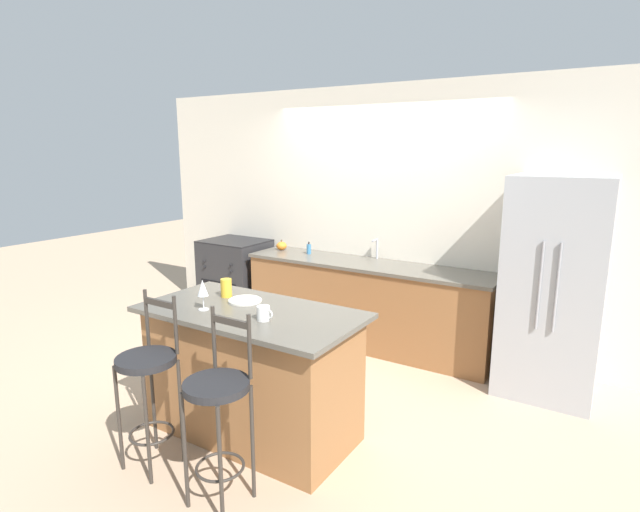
% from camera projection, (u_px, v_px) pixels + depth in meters
% --- Properties ---
extents(ground_plane, '(18.00, 18.00, 0.00)m').
position_uv_depth(ground_plane, '(350.00, 355.00, 5.06)').
color(ground_plane, tan).
extents(wall_back, '(6.00, 0.07, 2.70)m').
position_uv_depth(wall_back, '(382.00, 215.00, 5.33)').
color(wall_back, beige).
rests_on(wall_back, ground_plane).
extents(back_counter, '(2.68, 0.65, 0.89)m').
position_uv_depth(back_counter, '(367.00, 303.00, 5.27)').
color(back_counter, '#936038').
rests_on(back_counter, ground_plane).
extents(sink_faucet, '(0.02, 0.13, 0.22)m').
position_uv_depth(sink_faucet, '(376.00, 246.00, 5.31)').
color(sink_faucet, '#ADAFB5').
rests_on(sink_faucet, back_counter).
extents(kitchen_island, '(1.58, 0.82, 0.95)m').
position_uv_depth(kitchen_island, '(252.00, 372.00, 3.58)').
color(kitchen_island, '#936038').
rests_on(kitchen_island, ground_plane).
extents(refrigerator, '(0.76, 0.80, 1.84)m').
position_uv_depth(refrigerator, '(554.00, 286.00, 4.16)').
color(refrigerator, '#ADAFB5').
rests_on(refrigerator, ground_plane).
extents(oven_range, '(0.75, 0.65, 0.96)m').
position_uv_depth(oven_range, '(236.00, 278.00, 6.17)').
color(oven_range, '#28282B').
rests_on(oven_range, ground_plane).
extents(bar_stool_near, '(0.38, 0.38, 1.15)m').
position_uv_depth(bar_stool_near, '(149.00, 377.00, 3.18)').
color(bar_stool_near, '#332D28').
rests_on(bar_stool_near, ground_plane).
extents(bar_stool_far, '(0.38, 0.38, 1.15)m').
position_uv_depth(bar_stool_far, '(218.00, 405.00, 2.84)').
color(bar_stool_far, '#332D28').
rests_on(bar_stool_far, ground_plane).
extents(dinner_plate, '(0.25, 0.25, 0.02)m').
position_uv_depth(dinner_plate, '(245.00, 300.00, 3.68)').
color(dinner_plate, beige).
rests_on(dinner_plate, kitchen_island).
extents(wine_glass, '(0.08, 0.08, 0.22)m').
position_uv_depth(wine_glass, '(203.00, 289.00, 3.46)').
color(wine_glass, white).
rests_on(wine_glass, kitchen_island).
extents(coffee_mug, '(0.12, 0.09, 0.10)m').
position_uv_depth(coffee_mug, '(264.00, 313.00, 3.27)').
color(coffee_mug, white).
rests_on(coffee_mug, kitchen_island).
extents(tumbler_cup, '(0.08, 0.08, 0.14)m').
position_uv_depth(tumbler_cup, '(226.00, 288.00, 3.78)').
color(tumbler_cup, gold).
rests_on(tumbler_cup, kitchen_island).
extents(pumpkin_decoration, '(0.12, 0.12, 0.12)m').
position_uv_depth(pumpkin_decoration, '(282.00, 246.00, 5.81)').
color(pumpkin_decoration, orange).
rests_on(pumpkin_decoration, back_counter).
extents(soap_bottle, '(0.05, 0.05, 0.14)m').
position_uv_depth(soap_bottle, '(309.00, 249.00, 5.58)').
color(soap_bottle, teal).
rests_on(soap_bottle, back_counter).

